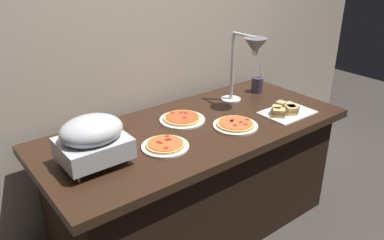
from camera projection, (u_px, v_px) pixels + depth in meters
name	position (u px, v px, depth m)	size (l,w,h in m)	color
ground_plane	(196.00, 226.00, 2.65)	(8.00, 8.00, 0.00)	#38332D
back_wall	(149.00, 39.00, 2.51)	(4.40, 0.04, 2.40)	#B7A893
buffet_table	(196.00, 179.00, 2.49)	(1.90, 0.84, 0.76)	black
chafing_dish	(92.00, 138.00, 1.87)	(0.33, 0.27, 0.26)	#B7BABF
heat_lamp	(250.00, 53.00, 2.45)	(0.15, 0.34, 0.48)	#B7BABF
pizza_plate_front	(165.00, 145.00, 2.08)	(0.26, 0.26, 0.03)	white
pizza_plate_center	(182.00, 119.00, 2.40)	(0.28, 0.28, 0.03)	white
pizza_plate_raised_stand	(235.00, 125.00, 2.32)	(0.27, 0.27, 0.03)	white
sandwich_platter	(286.00, 111.00, 2.49)	(0.33, 0.24, 0.06)	white
sauce_cup_near	(114.00, 128.00, 2.27)	(0.06, 0.06, 0.03)	black
utensil_holder	(257.00, 84.00, 2.85)	(0.08, 0.08, 0.23)	#383347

